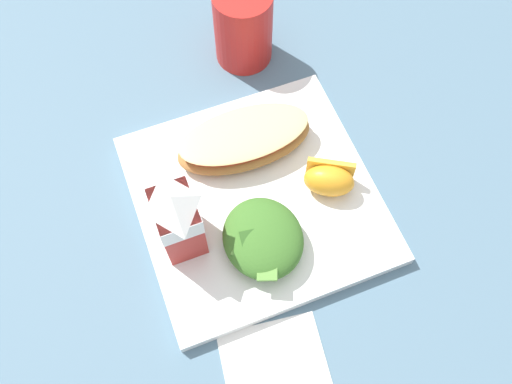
# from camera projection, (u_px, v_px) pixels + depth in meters

# --- Properties ---
(ground) EXTENTS (3.00, 3.00, 0.00)m
(ground) POSITION_uv_depth(u_px,v_px,m) (256.00, 201.00, 0.67)
(ground) COLOR slate
(white_plate) EXTENTS (0.28, 0.28, 0.02)m
(white_plate) POSITION_uv_depth(u_px,v_px,m) (256.00, 198.00, 0.66)
(white_plate) COLOR white
(white_plate) RESTS_ON ground
(cheesy_pizza_bread) EXTENTS (0.08, 0.17, 0.04)m
(cheesy_pizza_bread) POSITION_uv_depth(u_px,v_px,m) (244.00, 140.00, 0.67)
(cheesy_pizza_bread) COLOR #A87038
(cheesy_pizza_bread) RESTS_ON white_plate
(green_salad_pile) EXTENTS (0.10, 0.09, 0.04)m
(green_salad_pile) POSITION_uv_depth(u_px,v_px,m) (263.00, 238.00, 0.61)
(green_salad_pile) COLOR #3D7028
(green_salad_pile) RESTS_ON white_plate
(milk_carton) EXTENTS (0.06, 0.05, 0.11)m
(milk_carton) POSITION_uv_depth(u_px,v_px,m) (177.00, 217.00, 0.58)
(milk_carton) COLOR #B7332D
(milk_carton) RESTS_ON white_plate
(orange_wedge_front) EXTENTS (0.06, 0.07, 0.04)m
(orange_wedge_front) POSITION_uv_depth(u_px,v_px,m) (329.00, 179.00, 0.64)
(orange_wedge_front) COLOR orange
(orange_wedge_front) RESTS_ON white_plate
(paper_napkin) EXTENTS (0.12, 0.12, 0.00)m
(paper_napkin) POSITION_uv_depth(u_px,v_px,m) (277.00, 373.00, 0.58)
(paper_napkin) COLOR white
(paper_napkin) RESTS_ON ground
(drinking_red_cup) EXTENTS (0.08, 0.08, 0.11)m
(drinking_red_cup) POSITION_uv_depth(u_px,v_px,m) (243.00, 26.00, 0.72)
(drinking_red_cup) COLOR red
(drinking_red_cup) RESTS_ON ground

